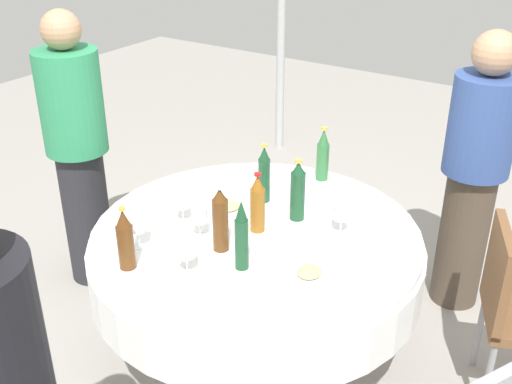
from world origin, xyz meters
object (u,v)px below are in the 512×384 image
at_px(bottle_dark_green_near, 242,236).
at_px(person_right, 78,149).
at_px(bottle_dark_green_front, 298,192).
at_px(wine_glass_left, 182,201).
at_px(wine_glass_rear, 199,216).
at_px(wine_glass_near, 342,213).
at_px(bottle_brown_right, 125,240).
at_px(bottle_dark_green_rear, 264,175).
at_px(person_north, 474,171).
at_px(dining_table, 256,258).
at_px(bottle_amber_south, 257,204).
at_px(wine_glass_front, 138,225).
at_px(wine_glass_outer, 186,251).
at_px(plate_inner, 309,275).
at_px(bottle_green_outer, 323,156).
at_px(plate_left, 229,209).
at_px(bottle_brown_north, 220,220).

relative_size(bottle_dark_green_near, person_right, 0.20).
height_order(bottle_dark_green_front, wine_glass_left, bottle_dark_green_front).
bearing_deg(wine_glass_rear, wine_glass_near, -52.99).
height_order(bottle_dark_green_near, wine_glass_left, bottle_dark_green_near).
distance_m(bottle_brown_right, bottle_dark_green_front, 0.82).
bearing_deg(wine_glass_left, bottle_dark_green_front, -54.97).
bearing_deg(bottle_dark_green_rear, wine_glass_left, 150.56).
bearing_deg(person_north, dining_table, -90.00).
relative_size(bottle_amber_south, person_north, 0.19).
xyz_separation_m(bottle_amber_south, wine_glass_left, (-0.11, 0.33, -0.03)).
xyz_separation_m(bottle_dark_green_near, person_north, (1.32, -0.56, -0.09)).
xyz_separation_m(bottle_dark_green_front, wine_glass_front, (-0.59, 0.45, -0.03)).
height_order(bottle_brown_right, bottle_dark_green_rear, bottle_dark_green_rear).
relative_size(wine_glass_outer, person_right, 0.09).
bearing_deg(bottle_dark_green_rear, plate_inner, -131.83).
bearing_deg(plate_inner, wine_glass_near, 8.21).
bearing_deg(bottle_green_outer, bottle_amber_south, -179.92).
height_order(wine_glass_front, plate_left, wine_glass_front).
bearing_deg(dining_table, bottle_green_outer, 0.51).
height_order(dining_table, bottle_dark_green_near, bottle_dark_green_near).
height_order(dining_table, plate_left, plate_left).
distance_m(plate_inner, person_north, 1.26).
xyz_separation_m(bottle_dark_green_near, bottle_dark_green_front, (0.48, 0.02, -0.01)).
distance_m(wine_glass_front, plate_inner, 0.76).
relative_size(wine_glass_outer, person_north, 0.09).
relative_size(wine_glass_rear, person_north, 0.09).
height_order(bottle_dark_green_near, bottle_green_outer, bottle_dark_green_near).
xyz_separation_m(bottle_green_outer, wine_glass_front, (-1.03, 0.35, -0.03)).
distance_m(plate_left, plate_inner, 0.65).
height_order(wine_glass_rear, plate_inner, wine_glass_rear).
relative_size(wine_glass_rear, person_right, 0.09).
height_order(bottle_brown_right, wine_glass_front, bottle_brown_right).
xyz_separation_m(bottle_brown_right, bottle_green_outer, (1.17, -0.28, 0.01)).
bearing_deg(wine_glass_outer, bottle_green_outer, -2.83).
relative_size(bottle_amber_south, bottle_dark_green_near, 0.89).
distance_m(bottle_dark_green_near, wine_glass_front, 0.48).
bearing_deg(bottle_dark_green_near, wine_glass_near, -23.44).
relative_size(bottle_brown_north, plate_inner, 1.24).
xyz_separation_m(bottle_brown_right, person_north, (1.57, -0.95, -0.07)).
height_order(bottle_dark_green_near, wine_glass_outer, bottle_dark_green_near).
distance_m(bottle_dark_green_front, person_right, 1.33).
height_order(bottle_amber_south, wine_glass_near, bottle_amber_south).
xyz_separation_m(bottle_green_outer, wine_glass_left, (-0.74, 0.33, -0.03)).
relative_size(dining_table, bottle_dark_green_near, 4.72).
bearing_deg(wine_glass_outer, person_north, -26.53).
relative_size(bottle_brown_north, wine_glass_near, 2.28).
height_order(bottle_brown_north, wine_glass_left, bottle_brown_north).
distance_m(dining_table, wine_glass_outer, 0.49).
xyz_separation_m(dining_table, wine_glass_front, (-0.38, 0.35, 0.25)).
height_order(bottle_dark_green_rear, wine_glass_left, bottle_dark_green_rear).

